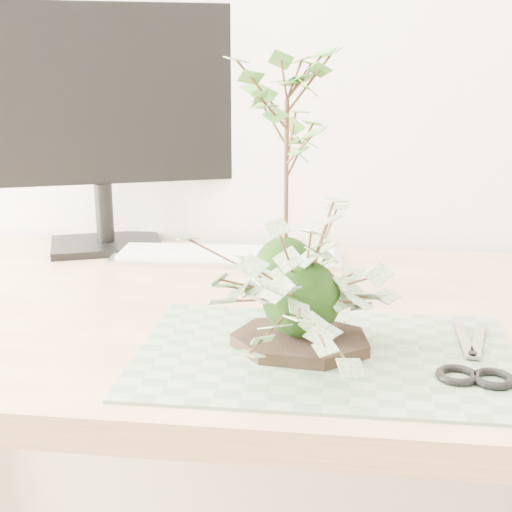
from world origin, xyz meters
name	(u,v)px	position (x,y,z in m)	size (l,w,h in m)	color
desk	(264,363)	(0.00, 1.23, 0.65)	(1.60, 0.70, 0.74)	#D8B683
cutting_mat	(326,355)	(0.09, 1.06, 0.74)	(0.45, 0.30, 0.00)	#537557
stone_dish	(301,341)	(0.06, 1.08, 0.75)	(0.18, 0.18, 0.01)	black
ivy_kokedama	(302,263)	(0.06, 1.08, 0.85)	(0.29, 0.29, 0.19)	black
maple_kokedama	(287,116)	(0.03, 1.28, 1.01)	(0.25, 0.25, 0.38)	black
keyboard	(227,256)	(-0.09, 1.46, 0.75)	(0.41, 0.14, 0.02)	#B2B2B2
monitor	(100,111)	(-0.33, 1.52, 0.99)	(0.47, 0.22, 0.44)	black
scissors	(477,368)	(0.26, 1.03, 0.75)	(0.09, 0.19, 0.01)	gray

